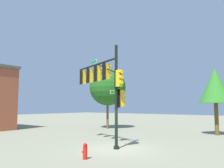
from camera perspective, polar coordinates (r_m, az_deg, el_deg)
ground_plane at (r=15.25m, az=1.09°, el=-16.03°), size 120.00×120.00×0.00m
signal_pole_assembly at (r=16.65m, az=-2.09°, el=0.73°), size 6.22×2.66×6.87m
fire_hydrant at (r=12.46m, az=-6.78°, el=-16.44°), size 0.33×0.24×0.83m
tree_near at (r=24.24m, az=24.48°, el=-0.41°), size 3.07×3.07×6.48m
tree_mid at (r=28.56m, az=-1.11°, el=-0.89°), size 4.55×4.55×7.37m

